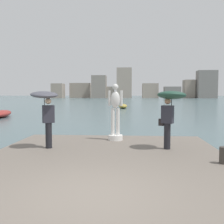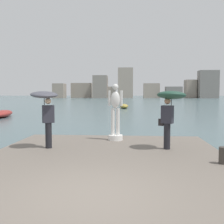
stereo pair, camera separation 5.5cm
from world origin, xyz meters
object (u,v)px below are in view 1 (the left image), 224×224
(boat_leftward, at_px, (123,106))
(statue_white_figure, at_px, (115,116))
(onlooker_left, at_px, (46,104))
(boat_far, at_px, (1,114))
(onlooker_right, at_px, (170,103))
(mooring_bollard, at_px, (224,155))

(boat_leftward, bearing_deg, statue_white_figure, -88.98)
(onlooker_left, distance_m, boat_far, 18.47)
(onlooker_left, xyz_separation_m, onlooker_right, (4.22, 0.12, 0.04))
(onlooker_left, distance_m, boat_leftward, 31.78)
(mooring_bollard, xyz_separation_m, boat_far, (-14.85, 17.47, -0.30))
(statue_white_figure, height_order, onlooker_right, statue_white_figure)
(statue_white_figure, xyz_separation_m, boat_far, (-11.73, 14.02, -1.03))
(onlooker_left, relative_size, onlooker_right, 1.00)
(onlooker_right, relative_size, boat_leftward, 0.60)
(statue_white_figure, height_order, mooring_bollard, statue_white_figure)
(boat_far, bearing_deg, boat_leftward, 54.86)
(mooring_bollard, relative_size, boat_leftward, 0.14)
(onlooker_left, bearing_deg, mooring_bollard, -17.26)
(statue_white_figure, xyz_separation_m, onlooker_left, (-2.28, -1.77, 0.55))
(onlooker_right, bearing_deg, onlooker_left, -178.31)
(mooring_bollard, xyz_separation_m, boat_leftward, (-3.66, 33.37, -0.30))
(onlooker_right, height_order, mooring_bollard, onlooker_right)
(onlooker_left, bearing_deg, statue_white_figure, 37.76)
(onlooker_right, distance_m, boat_far, 20.85)
(onlooker_right, relative_size, boat_far, 0.40)
(boat_leftward, bearing_deg, boat_far, -125.14)
(boat_leftward, bearing_deg, onlooker_right, -85.52)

